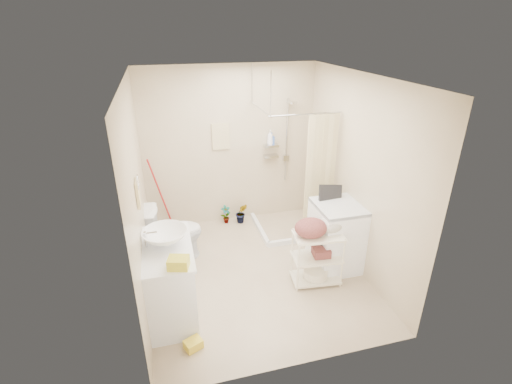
{
  "coord_description": "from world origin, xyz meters",
  "views": [
    {
      "loc": [
        -1.08,
        -4.07,
        3.14
      ],
      "look_at": [
        0.08,
        0.25,
        1.09
      ],
      "focal_mm": 26.0,
      "sensor_mm": 36.0,
      "label": 1
    }
  ],
  "objects_px": {
    "toilet": "(173,232)",
    "washing_machine": "(338,236)",
    "laundry_rack": "(317,254)",
    "vanity": "(169,281)"
  },
  "relations": [
    {
      "from": "laundry_rack",
      "to": "toilet",
      "type": "bearing_deg",
      "value": 154.62
    },
    {
      "from": "vanity",
      "to": "laundry_rack",
      "type": "bearing_deg",
      "value": 3.95
    },
    {
      "from": "toilet",
      "to": "washing_machine",
      "type": "xyz_separation_m",
      "value": [
        2.18,
        -0.81,
        0.07
      ]
    },
    {
      "from": "toilet",
      "to": "laundry_rack",
      "type": "xyz_separation_m",
      "value": [
        1.76,
        -1.08,
        0.02
      ]
    },
    {
      "from": "vanity",
      "to": "laundry_rack",
      "type": "distance_m",
      "value": 1.88
    },
    {
      "from": "washing_machine",
      "to": "laundry_rack",
      "type": "height_order",
      "value": "washing_machine"
    },
    {
      "from": "toilet",
      "to": "washing_machine",
      "type": "height_order",
      "value": "washing_machine"
    },
    {
      "from": "vanity",
      "to": "toilet",
      "type": "distance_m",
      "value": 1.21
    },
    {
      "from": "vanity",
      "to": "washing_machine",
      "type": "xyz_separation_m",
      "value": [
        2.3,
        0.39,
        0.02
      ]
    },
    {
      "from": "laundry_rack",
      "to": "washing_machine",
      "type": "bearing_deg",
      "value": 39.16
    }
  ]
}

